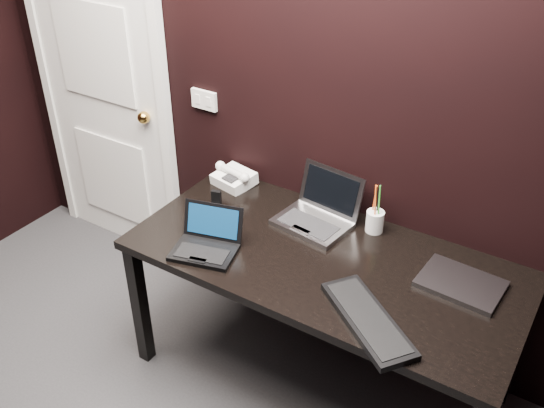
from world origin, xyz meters
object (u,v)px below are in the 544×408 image
Objects in this scene: door at (102,86)px; desk_phone at (234,177)px; netbook at (207,243)px; pen_cup at (375,220)px; desk at (323,271)px; closed_laptop at (461,284)px; mobile_phone at (216,202)px; ext_keyboard at (368,319)px; silver_laptop at (317,214)px.

door reaches higher than desk_phone.
door is at bearing 153.21° from netbook.
netbook is 0.76m from pen_cup.
door reaches higher than desk.
mobile_phone is at bearing -176.88° from closed_laptop.
ext_keyboard is 2.03× the size of desk_phone.
ext_keyboard is (0.78, -0.04, -0.02)m from netbook.
mobile_phone is at bearing -16.87° from door.
pen_cup is at bearing -2.53° from door.
desk_phone is (-1.24, 0.17, 0.03)m from closed_laptop.
door is 4.48× the size of ext_keyboard.
silver_laptop reaches higher than netbook.
ext_keyboard is 1.42× the size of closed_laptop.
door is 1.26× the size of desk.
door is 22.41× the size of mobile_phone.
netbook reaches higher than ext_keyboard.
closed_laptop is at bearing -6.40° from door.
netbook is 0.54m from silver_laptop.
mobile_phone is at bearing -75.36° from desk_phone.
desk is 0.43m from ext_keyboard.
desk is 0.58m from closed_laptop.
ext_keyboard is (1.97, -0.64, -0.29)m from door.
pen_cup is (0.25, 0.08, 0.01)m from silver_laptop.
desk is 0.52m from netbook.
door is 6.57× the size of netbook.
silver_laptop is (0.30, 0.45, 0.01)m from netbook.
netbook is 0.33m from mobile_phone.
desk is at bearing -108.27° from pen_cup.
ext_keyboard is at bearing -68.04° from pen_cup.
silver_laptop is 0.76× the size of ext_keyboard.
ext_keyboard is at bearing -120.16° from closed_laptop.
pen_cup is (0.72, 0.23, 0.02)m from mobile_phone.
closed_laptop is at bearing -7.42° from silver_laptop.
netbook is 3.41× the size of mobile_phone.
silver_laptop reaches higher than desk.
door reaches higher than closed_laptop.
door is at bearing 174.10° from silver_laptop.
silver_laptop reaches higher than closed_laptop.
netbook is 0.97× the size of closed_laptop.
desk is at bearing -54.72° from silver_laptop.
netbook is at bearing -124.14° from silver_laptop.
netbook reaches higher than desk_phone.
silver_laptop is (1.49, -0.15, -0.26)m from door.
silver_laptop is at bearing 125.28° from desk.
silver_laptop reaches higher than ext_keyboard.
desk_phone is 0.78m from pen_cup.
desk_phone is 2.47× the size of mobile_phone.
door is 1.00m from desk_phone.
netbook is 1.38× the size of desk_phone.
desk_phone reaches higher than desk.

